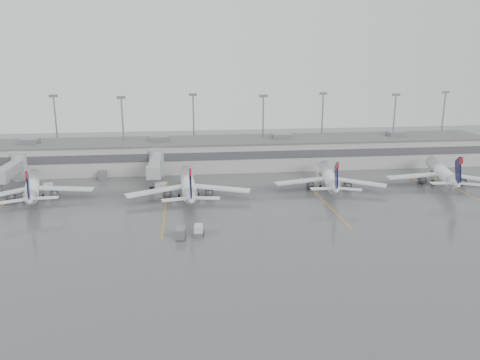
{
  "coord_description": "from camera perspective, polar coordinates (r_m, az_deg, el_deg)",
  "views": [
    {
      "loc": [
        -13.1,
        -73.99,
        30.97
      ],
      "look_at": [
        -1.16,
        24.0,
        5.0
      ],
      "focal_mm": 35.0,
      "sensor_mm": 36.0,
      "label": 1
    }
  ],
  "objects": [
    {
      "name": "jet_bridge_left",
      "position": [
        129.85,
        -25.83,
        1.2
      ],
      "size": [
        4.0,
        17.2,
        7.0
      ],
      "color": "#999C9E",
      "rests_on": "ground"
    },
    {
      "name": "jet_mid_left",
      "position": [
        106.35,
        -6.34,
        -0.51
      ],
      "size": [
        28.03,
        31.43,
        10.17
      ],
      "rotation": [
        0.0,
        0.0,
        0.03
      ],
      "color": "white",
      "rests_on": "ground"
    },
    {
      "name": "light_masts",
      "position": [
        139.65,
        -1.51,
        6.94
      ],
      "size": [
        142.4,
        8.0,
        20.6
      ],
      "color": "gray",
      "rests_on": "ground"
    },
    {
      "name": "gse_uld_b",
      "position": [
        113.65,
        -9.61,
        -0.79
      ],
      "size": [
        2.78,
        1.92,
        1.91
      ],
      "primitive_type": "cube",
      "rotation": [
        0.0,
        0.0,
        -0.05
      ],
      "color": "silver",
      "rests_on": "ground"
    },
    {
      "name": "gse_uld_c",
      "position": [
        124.76,
        9.96,
        0.6
      ],
      "size": [
        3.04,
        2.31,
        1.94
      ],
      "primitive_type": "cube",
      "rotation": [
        0.0,
        0.0,
        0.19
      ],
      "color": "silver",
      "rests_on": "ground"
    },
    {
      "name": "cone_d",
      "position": [
        128.61,
        20.17,
        0.06
      ],
      "size": [
        0.48,
        0.48,
        0.77
      ],
      "primitive_type": "cone",
      "color": "#E55A04",
      "rests_on": "ground"
    },
    {
      "name": "stand_markings",
      "position": [
        103.59,
        0.64,
        -2.65
      ],
      "size": [
        105.25,
        40.0,
        0.01
      ],
      "color": "#D2970C",
      "rests_on": "ground"
    },
    {
      "name": "jet_far_left",
      "position": [
        114.44,
        -24.0,
        -0.73
      ],
      "size": [
        25.53,
        28.98,
        9.55
      ],
      "rotation": [
        0.0,
        0.0,
        0.25
      ],
      "color": "white",
      "rests_on": "ground"
    },
    {
      "name": "gse_uld_a",
      "position": [
        121.95,
        -22.36,
        -0.73
      ],
      "size": [
        2.56,
        2.11,
        1.56
      ],
      "primitive_type": "cube",
      "rotation": [
        0.0,
        0.0,
        0.33
      ],
      "color": "silver",
      "rests_on": "ground"
    },
    {
      "name": "terminal",
      "position": [
        135.3,
        -1.26,
        3.31
      ],
      "size": [
        152.0,
        17.0,
        9.45
      ],
      "color": "#B0B0AA",
      "rests_on": "ground"
    },
    {
      "name": "cone_b",
      "position": [
        116.53,
        -6.85,
        -0.63
      ],
      "size": [
        0.38,
        0.38,
        0.61
      ],
      "primitive_type": "cone",
      "color": "#E55A04",
      "rests_on": "ground"
    },
    {
      "name": "jet_bridge_right",
      "position": [
        122.96,
        -10.23,
        1.77
      ],
      "size": [
        4.0,
        17.2,
        7.0
      ],
      "color": "#999C9E",
      "rests_on": "ground"
    },
    {
      "name": "gse_loader",
      "position": [
        127.65,
        -16.37,
        0.57
      ],
      "size": [
        2.47,
        3.57,
        2.09
      ],
      "primitive_type": "cube",
      "rotation": [
        0.0,
        0.0,
        0.12
      ],
      "color": "slate",
      "rests_on": "ground"
    },
    {
      "name": "ground",
      "position": [
        81.27,
        2.89,
        -7.68
      ],
      "size": [
        260.0,
        260.0,
        0.0
      ],
      "primitive_type": "plane",
      "color": "#4F4F52",
      "rests_on": "ground"
    },
    {
      "name": "baggage_cart",
      "position": [
        83.55,
        -7.25,
        -6.43
      ],
      "size": [
        1.91,
        3.02,
        1.85
      ],
      "rotation": [
        0.0,
        0.0,
        -0.09
      ],
      "color": "slate",
      "rests_on": "ground"
    },
    {
      "name": "jet_far_right",
      "position": [
        127.26,
        23.46,
        0.87
      ],
      "size": [
        26.7,
        30.38,
        10.1
      ],
      "rotation": [
        0.0,
        0.0,
        -0.29
      ],
      "color": "white",
      "rests_on": "ground"
    },
    {
      "name": "jet_mid_right",
      "position": [
        114.87,
        10.83,
        0.38
      ],
      "size": [
        26.15,
        29.59,
        9.66
      ],
      "rotation": [
        0.0,
        0.0,
        -0.19
      ],
      "color": "white",
      "rests_on": "ground"
    },
    {
      "name": "cone_c",
      "position": [
        120.45,
        8.19,
        -0.13
      ],
      "size": [
        0.47,
        0.47,
        0.75
      ],
      "primitive_type": "cone",
      "color": "#E55A04",
      "rests_on": "ground"
    },
    {
      "name": "baggage_tug",
      "position": [
        84.78,
        -5.07,
        -6.23
      ],
      "size": [
        2.07,
        2.98,
        1.82
      ],
      "rotation": [
        0.0,
        0.0,
        -0.09
      ],
      "color": "silver",
      "rests_on": "ground"
    }
  ]
}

